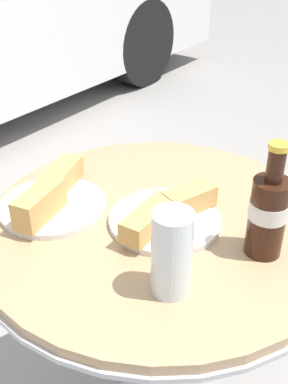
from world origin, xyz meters
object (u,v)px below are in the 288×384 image
bistro_table (157,274)px  drinking_glass (172,256)px  lunch_plate_far (51,198)px  lunch_plate_near (167,215)px  cola_bottle_left (268,212)px

bistro_table → drinking_glass: drinking_glass is taller
lunch_plate_far → lunch_plate_near: bearing=-66.2°
lunch_plate_near → lunch_plate_far: 0.23m
cola_bottle_left → drinking_glass: cola_bottle_left is taller
bistro_table → lunch_plate_far: lunch_plate_far is taller
cola_bottle_left → lunch_plate_near: 0.20m
bistro_table → drinking_glass: bearing=-138.8°
cola_bottle_left → bistro_table: bearing=98.8°
bistro_table → lunch_plate_near: 0.16m
bistro_table → drinking_glass: size_ratio=4.81×
drinking_glass → lunch_plate_far: size_ratio=0.62×
bistro_table → cola_bottle_left: 0.30m
drinking_glass → lunch_plate_far: drinking_glass is taller
lunch_plate_near → lunch_plate_far: (-0.09, 0.21, 0.00)m
lunch_plate_near → lunch_plate_far: lunch_plate_far is taller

